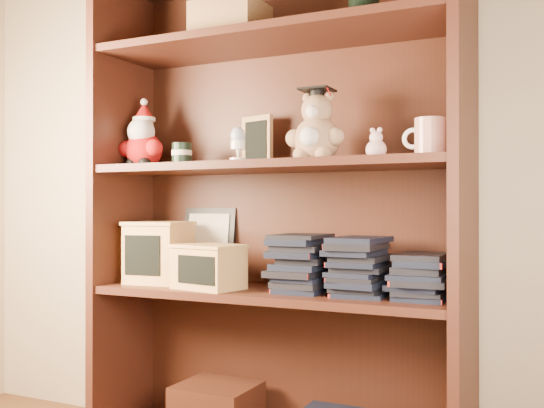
# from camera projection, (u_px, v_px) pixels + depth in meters

# --- Properties ---
(bookcase) EXTENTS (1.20, 0.35, 1.60)m
(bookcase) POSITION_uv_depth(u_px,v_px,m) (278.00, 217.00, 2.04)
(bookcase) COLOR #421E13
(bookcase) RESTS_ON ground
(shelf_lower) EXTENTS (1.14, 0.33, 0.02)m
(shelf_lower) POSITION_uv_depth(u_px,v_px,m) (272.00, 294.00, 1.99)
(shelf_lower) COLOR #421E13
(shelf_lower) RESTS_ON ground
(shelf_upper) EXTENTS (1.14, 0.33, 0.02)m
(shelf_upper) POSITION_uv_depth(u_px,v_px,m) (272.00, 167.00, 2.00)
(shelf_upper) COLOR #421E13
(shelf_upper) RESTS_ON ground
(santa_plush) EXTENTS (0.17, 0.13, 0.25)m
(santa_plush) POSITION_uv_depth(u_px,v_px,m) (143.00, 141.00, 2.21)
(santa_plush) COLOR #A50F0F
(santa_plush) RESTS_ON shelf_upper
(teachers_tin) EXTENTS (0.07, 0.07, 0.08)m
(teachers_tin) POSITION_uv_depth(u_px,v_px,m) (182.00, 154.00, 2.14)
(teachers_tin) COLOR black
(teachers_tin) RESTS_ON shelf_upper
(chalkboard_plaque) EXTENTS (0.13, 0.09, 0.17)m
(chalkboard_plaque) POSITION_uv_depth(u_px,v_px,m) (257.00, 142.00, 2.15)
(chalkboard_plaque) COLOR #9E7547
(chalkboard_plaque) RESTS_ON shelf_upper
(egg_cup) EXTENTS (0.05, 0.05, 0.11)m
(egg_cup) POSITION_uv_depth(u_px,v_px,m) (238.00, 143.00, 1.96)
(egg_cup) COLOR white
(egg_cup) RESTS_ON shelf_upper
(grad_teddy_bear) EXTENTS (0.19, 0.16, 0.23)m
(grad_teddy_bear) POSITION_uv_depth(u_px,v_px,m) (316.00, 133.00, 1.92)
(grad_teddy_bear) COLOR #A47B56
(grad_teddy_bear) RESTS_ON shelf_upper
(pink_figurine) EXTENTS (0.06, 0.06, 0.10)m
(pink_figurine) POSITION_uv_depth(u_px,v_px,m) (376.00, 147.00, 1.85)
(pink_figurine) COLOR beige
(pink_figurine) RESTS_ON shelf_upper
(teacher_mug) EXTENTS (0.12, 0.09, 0.11)m
(teacher_mug) POSITION_uv_depth(u_px,v_px,m) (429.00, 138.00, 1.78)
(teacher_mug) COLOR silver
(teacher_mug) RESTS_ON shelf_upper
(certificate_frame) EXTENTS (0.21, 0.05, 0.26)m
(certificate_frame) POSITION_uv_depth(u_px,v_px,m) (209.00, 244.00, 2.26)
(certificate_frame) COLOR black
(certificate_frame) RESTS_ON shelf_lower
(treats_box) EXTENTS (0.21, 0.21, 0.21)m
(treats_box) POSITION_uv_depth(u_px,v_px,m) (159.00, 252.00, 2.18)
(treats_box) COLOR tan
(treats_box) RESTS_ON shelf_lower
(pencils_box) EXTENTS (0.24, 0.19, 0.14)m
(pencils_box) POSITION_uv_depth(u_px,v_px,m) (209.00, 266.00, 2.02)
(pencils_box) COLOR tan
(pencils_box) RESTS_ON shelf_lower
(book_stack_left) EXTENTS (0.14, 0.20, 0.16)m
(book_stack_left) POSITION_uv_depth(u_px,v_px,m) (302.00, 266.00, 1.95)
(book_stack_left) COLOR black
(book_stack_left) RESTS_ON shelf_lower
(book_stack_mid) EXTENTS (0.14, 0.20, 0.18)m
(book_stack_mid) POSITION_uv_depth(u_px,v_px,m) (359.00, 266.00, 1.87)
(book_stack_mid) COLOR black
(book_stack_mid) RESTS_ON shelf_lower
(book_stack_right) EXTENTS (0.14, 0.20, 0.13)m
(book_stack_right) POSITION_uv_depth(u_px,v_px,m) (422.00, 277.00, 1.79)
(book_stack_right) COLOR black
(book_stack_right) RESTS_ON shelf_lower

